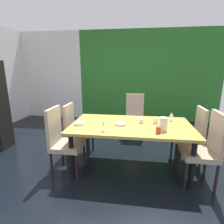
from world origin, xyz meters
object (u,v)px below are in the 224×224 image
at_px(chair_left_far, 76,127).
at_px(chair_right_far, 192,133).
at_px(serving_bowl_near_window, 80,124).
at_px(pitcher_rear, 163,124).
at_px(cup_front, 158,130).
at_px(wine_glass_left, 172,115).
at_px(cup_center, 156,120).
at_px(cup_north, 141,121).
at_px(chair_head_far, 135,114).
at_px(dining_table, 131,129).
at_px(chair_left_near, 62,139).
at_px(serving_bowl_south, 120,124).
at_px(wine_glass_right, 104,123).
at_px(chair_right_near, 206,147).

xyz_separation_m(chair_left_far, chair_right_far, (2.05, 0.00, 0.00)).
xyz_separation_m(serving_bowl_near_window, pitcher_rear, (1.26, -0.08, 0.08)).
bearing_deg(pitcher_rear, cup_front, -122.16).
distance_m(wine_glass_left, cup_center, 0.34).
height_order(wine_glass_left, cup_north, wine_glass_left).
distance_m(serving_bowl_near_window, cup_center, 1.21).
bearing_deg(cup_center, chair_right_far, 16.76).
distance_m(chair_head_far, cup_front, 1.73).
height_order(dining_table, chair_left_near, chair_left_near).
xyz_separation_m(dining_table, chair_left_near, (-1.03, -0.30, -0.10)).
xyz_separation_m(cup_north, pitcher_rear, (0.30, -0.29, 0.06)).
xyz_separation_m(dining_table, cup_north, (0.16, 0.08, 0.11)).
bearing_deg(cup_front, cup_center, 89.05).
bearing_deg(cup_front, chair_right_far, 44.45).
bearing_deg(serving_bowl_near_window, chair_head_far, 60.28).
xyz_separation_m(wine_glass_left, serving_bowl_near_window, (-1.46, -0.42, -0.08)).
bearing_deg(chair_left_near, serving_bowl_south, 105.51).
xyz_separation_m(chair_left_far, wine_glass_left, (1.69, -0.00, 0.31)).
xyz_separation_m(chair_left_near, pitcher_rear, (1.49, 0.09, 0.27)).
bearing_deg(wine_glass_right, cup_north, 39.43).
xyz_separation_m(chair_left_far, cup_north, (1.19, -0.22, 0.24)).
bearing_deg(chair_right_far, chair_left_near, 106.05).
bearing_deg(cup_front, chair_head_far, 101.26).
distance_m(serving_bowl_near_window, cup_front, 1.20).
distance_m(chair_head_far, serving_bowl_near_window, 1.71).
height_order(dining_table, wine_glass_right, wine_glass_right).
bearing_deg(chair_left_far, cup_north, 79.68).
distance_m(chair_right_near, serving_bowl_near_window, 1.85).
bearing_deg(chair_left_far, cup_center, 82.22).
bearing_deg(chair_right_near, chair_head_far, 31.08).
distance_m(chair_right_near, serving_bowl_south, 1.24).
distance_m(serving_bowl_south, cup_center, 0.57).
bearing_deg(chair_right_far, pitcher_rear, 131.80).
height_order(dining_table, wine_glass_left, wine_glass_left).
bearing_deg(wine_glass_left, chair_left_far, 179.87).
relative_size(cup_front, pitcher_rear, 0.48).
distance_m(chair_right_far, wine_glass_right, 1.57).
bearing_deg(chair_left_far, chair_right_near, 73.95).
xyz_separation_m(serving_bowl_south, cup_front, (0.54, -0.28, 0.03)).
distance_m(dining_table, chair_head_far, 1.35).
relative_size(dining_table, serving_bowl_south, 11.33).
relative_size(chair_left_far, serving_bowl_near_window, 6.06).
distance_m(serving_bowl_south, cup_north, 0.35).
bearing_deg(chair_right_near, wine_glass_right, 92.52).
relative_size(serving_bowl_near_window, cup_center, 1.66).
bearing_deg(serving_bowl_south, cup_front, -27.65).
xyz_separation_m(chair_right_far, cup_center, (-0.64, -0.19, 0.25)).
bearing_deg(pitcher_rear, chair_right_near, -8.44).
xyz_separation_m(dining_table, chair_right_far, (1.03, 0.30, -0.13)).
relative_size(dining_table, cup_north, 26.27).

